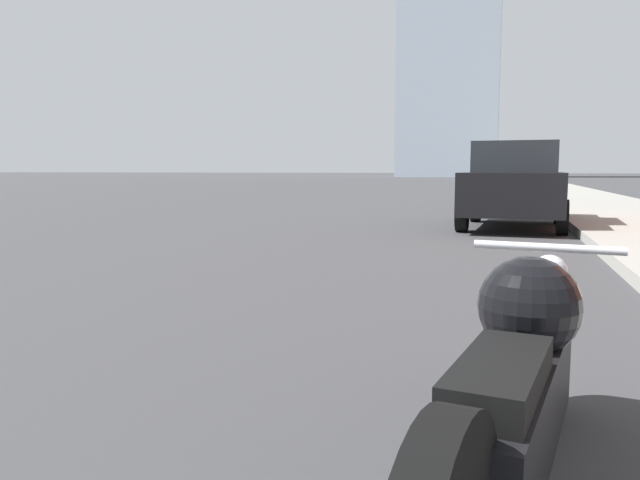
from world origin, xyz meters
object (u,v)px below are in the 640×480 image
parked_car_black (515,185)px  parked_car_green (505,176)px  motorcycle (517,389)px  parked_car_silver (503,179)px

parked_car_black → parked_car_green: bearing=93.8°
parked_car_green → parked_car_black: bearing=-87.3°
motorcycle → parked_car_silver: size_ratio=0.61×
parked_car_silver → parked_car_black: bearing=-89.3°
parked_car_black → parked_car_green: parked_car_black is taller
motorcycle → parked_car_green: 32.18m
motorcycle → parked_car_black: 10.66m
motorcycle → parked_car_black: bearing=98.9°
motorcycle → parked_car_black: (0.17, 10.65, 0.41)m
parked_car_black → parked_car_silver: parked_car_black is taller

